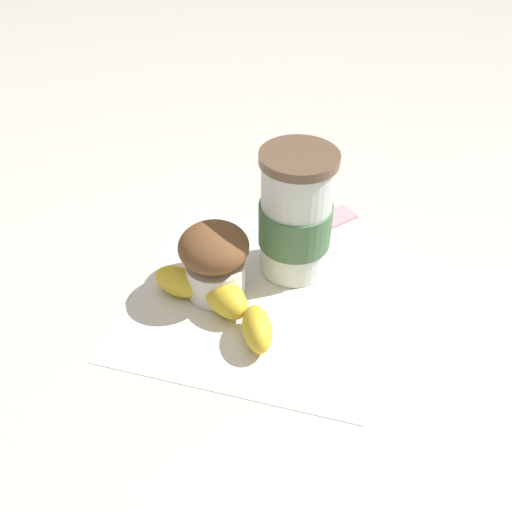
% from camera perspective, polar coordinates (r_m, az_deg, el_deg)
% --- Properties ---
extents(ground_plane, '(3.00, 3.00, 0.00)m').
position_cam_1_polar(ground_plane, '(0.56, 0.00, -4.37)').
color(ground_plane, beige).
extents(paper_napkin, '(0.27, 0.27, 0.00)m').
position_cam_1_polar(paper_napkin, '(0.56, 0.00, -4.32)').
color(paper_napkin, white).
rests_on(paper_napkin, ground_plane).
extents(coffee_cup, '(0.08, 0.08, 0.15)m').
position_cam_1_polar(coffee_cup, '(0.55, 4.53, 4.50)').
color(coffee_cup, silver).
rests_on(coffee_cup, paper_napkin).
extents(muffin, '(0.08, 0.08, 0.09)m').
position_cam_1_polar(muffin, '(0.54, -4.76, -0.38)').
color(muffin, white).
rests_on(muffin, paper_napkin).
extents(banana, '(0.10, 0.16, 0.04)m').
position_cam_1_polar(banana, '(0.53, -4.18, -5.14)').
color(banana, gold).
rests_on(banana, paper_napkin).
extents(sugar_packet, '(0.06, 0.06, 0.01)m').
position_cam_1_polar(sugar_packet, '(0.68, 9.17, 4.54)').
color(sugar_packet, pink).
rests_on(sugar_packet, ground_plane).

